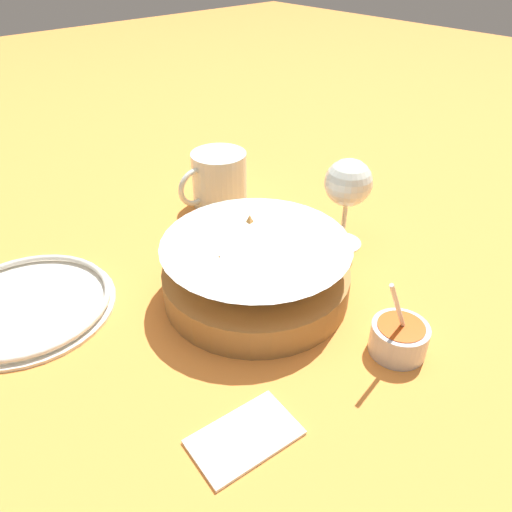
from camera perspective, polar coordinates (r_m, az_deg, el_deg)
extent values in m
plane|color=orange|center=(0.68, -3.70, -4.28)|extent=(4.00, 4.00, 0.00)
cylinder|color=olive|center=(0.66, 0.00, -2.93)|extent=(0.25, 0.25, 0.04)
cone|color=white|center=(0.65, 0.00, -1.44)|extent=(0.24, 0.24, 0.08)
cylinder|color=#3D842D|center=(0.66, 0.00, -2.79)|extent=(0.19, 0.19, 0.01)
pyramid|color=#B77A38|center=(0.62, -4.11, -2.07)|extent=(0.06, 0.07, 0.06)
pyramid|color=#B77A38|center=(0.63, 4.70, -1.38)|extent=(0.07, 0.05, 0.05)
pyramid|color=#B77A38|center=(0.69, -0.71, 2.39)|extent=(0.08, 0.08, 0.06)
cylinder|color=#B7B7BC|center=(0.61, 15.99, -9.08)|extent=(0.07, 0.07, 0.04)
cylinder|color=#CC4C14|center=(0.60, 16.09, -8.62)|extent=(0.05, 0.05, 0.03)
cylinder|color=#B7B7BC|center=(0.57, 16.06, -6.23)|extent=(0.06, 0.01, 0.11)
cylinder|color=silver|center=(0.79, 9.75, 1.58)|extent=(0.06, 0.06, 0.00)
cylinder|color=silver|center=(0.77, 10.01, 3.89)|extent=(0.01, 0.01, 0.07)
sphere|color=silver|center=(0.74, 10.51, 8.26)|extent=(0.07, 0.07, 0.07)
sphere|color=#DBD17A|center=(0.75, 10.44, 7.65)|extent=(0.05, 0.05, 0.05)
cylinder|color=silver|center=(0.87, -4.19, 8.75)|extent=(0.09, 0.09, 0.10)
cylinder|color=gold|center=(0.88, -4.16, 8.08)|extent=(0.08, 0.08, 0.07)
torus|color=silver|center=(0.84, -6.96, 7.81)|extent=(0.07, 0.01, 0.07)
cylinder|color=silver|center=(0.71, -24.67, -5.23)|extent=(0.22, 0.22, 0.01)
torus|color=silver|center=(0.71, -24.80, -4.82)|extent=(0.21, 0.21, 0.01)
cube|color=white|center=(0.52, -1.31, -19.86)|extent=(0.11, 0.07, 0.01)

